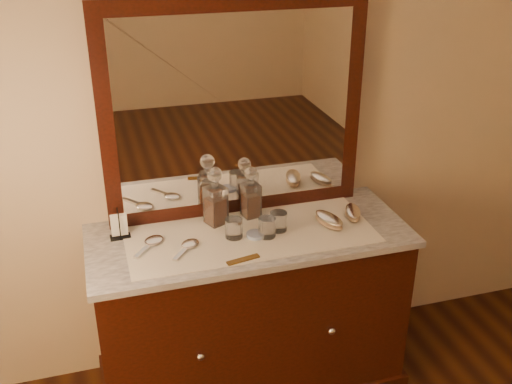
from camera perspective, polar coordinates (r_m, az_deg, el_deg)
dresser_cabinet at (r=2.94m, az=-0.56°, el=-11.37°), size 1.40×0.55×0.82m
dresser_plinth at (r=3.18m, az=-0.53°, el=-16.69°), size 1.46×0.59×0.08m
knob_left at (r=2.65m, az=-5.29°, el=-15.31°), size 0.04×0.04×0.04m
knob_right at (r=2.79m, az=7.20°, el=-12.95°), size 0.04×0.04×0.04m
marble_top at (r=2.70m, az=-0.60°, el=-4.17°), size 1.44×0.59×0.03m
mirror_frame at (r=2.71m, az=-2.09°, el=7.83°), size 1.20×0.08×1.00m
mirror_glass at (r=2.68m, az=-1.90°, el=7.61°), size 1.06×0.01×0.86m
lace_runner at (r=2.68m, az=-0.49°, el=-4.06°), size 1.10×0.45×0.00m
pin_dish at (r=2.66m, az=-0.04°, el=-4.08°), size 0.09×0.09×0.01m
comb at (r=2.49m, az=-1.23°, el=-6.43°), size 0.15×0.05×0.01m
napkin_rack at (r=2.70m, az=-12.86°, el=-3.22°), size 0.09×0.06×0.13m
decanter_left at (r=2.73m, az=-3.86°, el=-0.95°), size 0.11×0.11×0.28m
decanter_right at (r=2.79m, az=-0.49°, el=-0.51°), size 0.09×0.09×0.25m
brush_near at (r=2.76m, az=6.94°, el=-2.66°), size 0.12×0.19×0.05m
brush_far at (r=2.85m, az=9.19°, el=-1.94°), size 0.11×0.17×0.04m
hand_mirror_outer at (r=2.64m, az=-9.85°, el=-4.72°), size 0.16×0.19×0.02m
hand_mirror_inner at (r=2.59m, az=-6.42°, el=-5.07°), size 0.15×0.17×0.02m
tumblers at (r=2.66m, az=0.37°, el=-3.21°), size 0.29×0.12×0.09m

